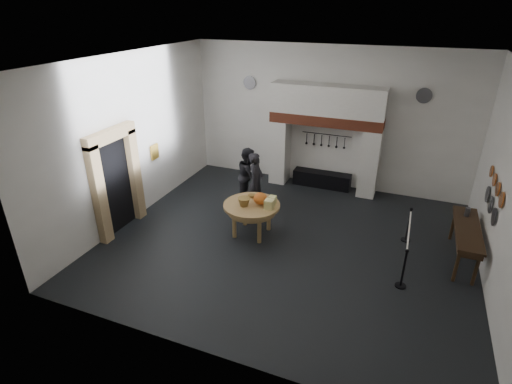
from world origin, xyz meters
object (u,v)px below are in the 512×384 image
at_px(iron_range, 322,179).
at_px(work_table, 252,205).
at_px(visitor_far, 249,175).
at_px(barrier_post_far, 408,225).
at_px(visitor_near, 256,182).
at_px(side_table, 468,229).
at_px(barrier_post_near, 404,269).

relative_size(iron_range, work_table, 1.28).
bearing_deg(visitor_far, work_table, -170.75).
height_order(iron_range, visitor_far, visitor_far).
distance_m(visitor_far, barrier_post_far, 4.74).
height_order(work_table, visitor_near, visitor_near).
height_order(iron_range, visitor_near, visitor_near).
relative_size(visitor_far, barrier_post_far, 1.92).
bearing_deg(work_table, side_table, 8.09).
height_order(iron_range, barrier_post_far, barrier_post_far).
bearing_deg(visitor_far, barrier_post_far, -113.13).
relative_size(iron_range, barrier_post_far, 2.11).
bearing_deg(barrier_post_far, visitor_far, 172.72).
height_order(iron_range, side_table, side_table).
distance_m(iron_range, barrier_post_far, 3.80).
bearing_deg(visitor_far, barrier_post_near, -134.87).
distance_m(work_table, visitor_far, 1.93).
height_order(work_table, barrier_post_far, barrier_post_far).
bearing_deg(visitor_near, visitor_far, 42.69).
xyz_separation_m(work_table, visitor_far, (-0.82, 1.75, 0.03)).
relative_size(iron_range, side_table, 0.86).
bearing_deg(side_table, work_table, -171.91).
height_order(visitor_far, side_table, visitor_far).
xyz_separation_m(work_table, barrier_post_near, (3.86, -0.85, -0.39)).
height_order(work_table, side_table, side_table).
xyz_separation_m(visitor_near, barrier_post_near, (4.28, -2.20, -0.43)).
relative_size(visitor_far, side_table, 0.79).
bearing_deg(barrier_post_far, barrier_post_near, -90.00).
xyz_separation_m(iron_range, visitor_far, (-1.85, -1.93, 0.62)).
bearing_deg(iron_range, visitor_far, -133.77).
height_order(visitor_near, barrier_post_near, visitor_near).
bearing_deg(side_table, visitor_near, 173.59).
bearing_deg(visitor_near, work_table, -165.03).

